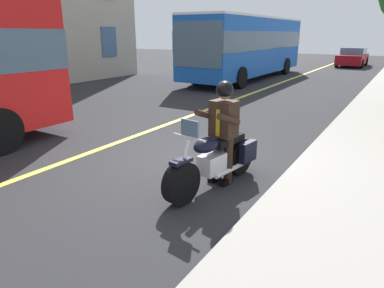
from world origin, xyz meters
TOP-DOWN VIEW (x-y plane):
  - ground_plane at (0.00, 0.00)m, footprint 80.00×80.00m
  - lane_center_stripe at (0.00, -2.00)m, footprint 60.00×0.16m
  - motorcycle_main at (0.73, 1.07)m, footprint 2.22×0.80m
  - rider_main at (0.55, 1.10)m, footprint 0.68×0.62m
  - bus_near at (-12.90, -4.22)m, footprint 11.05×2.70m
  - car_silver at (-24.41, -0.33)m, footprint 4.60×1.92m

SIDE VIEW (x-z plane):
  - ground_plane at x=0.00m, z-range 0.00..0.00m
  - lane_center_stripe at x=0.00m, z-range 0.00..0.01m
  - motorcycle_main at x=0.73m, z-range -0.18..1.08m
  - car_silver at x=-24.41m, z-range -0.01..1.39m
  - rider_main at x=0.55m, z-range 0.17..1.91m
  - bus_near at x=-12.90m, z-range 0.22..3.52m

